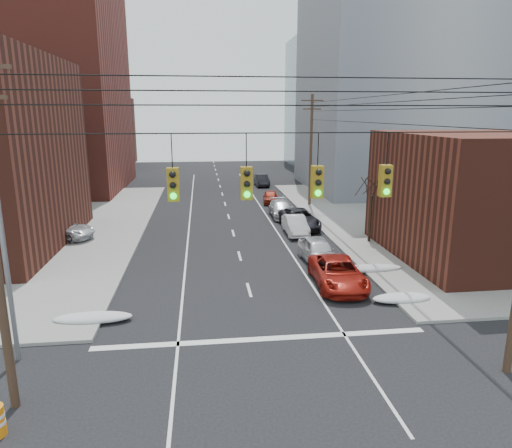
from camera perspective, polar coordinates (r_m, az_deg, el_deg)
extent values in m
cube|color=maroon|center=(62.84, -28.37, 17.41)|extent=(24.00, 20.00, 30.00)
cube|color=#502118|center=(88.00, -22.83, 10.53)|extent=(22.00, 18.00, 12.00)
cube|color=gray|center=(59.97, 17.86, 16.20)|extent=(22.00, 20.00, 25.00)
cube|color=gray|center=(84.91, 11.62, 14.60)|extent=(20.00, 18.00, 22.00)
cylinder|color=#473323|center=(46.14, 6.87, 8.98)|extent=(0.28, 0.28, 11.00)
cube|color=#473323|center=(46.02, 7.04, 15.08)|extent=(2.20, 0.12, 0.12)
cube|color=#473323|center=(46.00, 7.01, 14.08)|extent=(1.80, 0.12, 0.12)
cylinder|color=black|center=(13.91, 2.95, 11.31)|extent=(17.00, 0.04, 0.04)
cylinder|color=black|center=(13.77, -10.48, 9.00)|extent=(0.03, 0.03, 1.00)
cube|color=olive|center=(13.88, -10.31, 4.88)|extent=(0.35, 0.30, 1.00)
sphere|color=black|center=(13.67, -10.40, 6.10)|extent=(0.20, 0.20, 0.20)
sphere|color=black|center=(13.71, -10.35, 4.77)|extent=(0.20, 0.20, 0.20)
sphere|color=#0CE526|center=(13.76, -10.29, 3.46)|extent=(0.20, 0.20, 0.20)
cylinder|color=black|center=(13.81, -1.22, 9.23)|extent=(0.03, 0.03, 1.00)
cube|color=olive|center=(13.92, -1.20, 5.12)|extent=(0.35, 0.30, 1.00)
sphere|color=black|center=(13.71, -1.13, 6.34)|extent=(0.20, 0.20, 0.20)
sphere|color=black|center=(13.75, -1.13, 5.02)|extent=(0.20, 0.20, 0.20)
sphere|color=#0CE526|center=(13.80, -1.12, 3.70)|extent=(0.20, 0.20, 0.20)
cylinder|color=black|center=(14.19, 7.77, 9.23)|extent=(0.03, 0.03, 1.00)
cube|color=olive|center=(14.30, 7.64, 5.23)|extent=(0.35, 0.30, 1.00)
sphere|color=black|center=(14.10, 7.86, 6.42)|extent=(0.20, 0.20, 0.20)
sphere|color=black|center=(14.14, 7.81, 5.13)|extent=(0.20, 0.20, 0.20)
sphere|color=#0CE526|center=(14.19, 7.77, 3.85)|extent=(0.20, 0.20, 0.20)
cylinder|color=black|center=(14.90, 16.10, 9.03)|extent=(0.03, 0.03, 1.00)
cube|color=olive|center=(15.00, 15.84, 5.22)|extent=(0.35, 0.30, 1.00)
sphere|color=black|center=(14.80, 16.18, 6.35)|extent=(0.20, 0.20, 0.20)
sphere|color=black|center=(14.85, 16.09, 5.13)|extent=(0.20, 0.20, 0.20)
sphere|color=#0CE526|center=(14.89, 16.01, 3.91)|extent=(0.20, 0.20, 0.20)
cylinder|color=gray|center=(18.75, -29.01, -2.51)|extent=(0.18, 0.18, 9.00)
cylinder|color=black|center=(33.77, 14.07, 0.54)|extent=(0.20, 0.20, 3.50)
cylinder|color=black|center=(33.58, 14.84, 4.46)|extent=(0.27, 0.82, 1.19)
cylinder|color=black|center=(33.93, 14.32, 4.73)|extent=(1.17, 0.54, 1.38)
cylinder|color=black|center=(33.85, 13.19, 4.83)|extent=(1.44, 1.00, 1.48)
cylinder|color=black|center=(33.25, 13.62, 4.45)|extent=(0.17, 0.84, 1.19)
cylinder|color=black|center=(32.78, 13.83, 4.46)|extent=(0.82, 0.99, 1.40)
cylinder|color=black|center=(32.56, 14.95, 4.39)|extent=(1.74, 0.21, 1.43)
cylinder|color=black|center=(33.25, 14.97, 4.37)|extent=(0.48, 0.73, 1.20)
ellipsoid|color=silver|center=(22.22, -19.72, -10.97)|extent=(3.50, 1.08, 0.42)
ellipsoid|color=silver|center=(24.15, 17.75, -8.81)|extent=(3.00, 1.08, 0.42)
ellipsoid|color=silver|center=(28.02, 13.98, -5.41)|extent=(4.00, 1.08, 0.42)
imported|color=maroon|center=(25.30, 10.18, -6.01)|extent=(2.74, 5.51, 1.50)
imported|color=silver|center=(28.94, 7.78, -3.33)|extent=(2.02, 4.66, 1.57)
imported|color=silver|center=(35.62, 4.94, -0.14)|extent=(1.54, 4.34, 1.43)
imported|color=black|center=(37.58, 5.45, 0.66)|extent=(2.88, 5.66, 1.53)
imported|color=#A9A9AE|center=(41.53, 3.22, 1.88)|extent=(2.08, 4.99, 1.44)
imported|color=maroon|center=(47.99, 1.84, 3.41)|extent=(1.98, 3.98, 1.30)
imported|color=black|center=(59.57, 0.71, 5.50)|extent=(1.67, 4.52, 1.48)
imported|color=white|center=(34.49, -27.89, -1.84)|extent=(4.58, 1.66, 1.50)
imported|color=silver|center=(36.53, -23.23, -0.65)|extent=(5.52, 3.93, 1.40)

